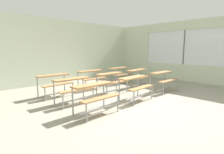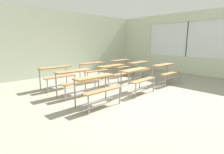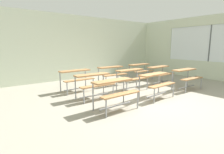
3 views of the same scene
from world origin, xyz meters
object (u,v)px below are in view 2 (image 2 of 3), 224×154
(desk_bench_r0c2, at_px, (166,69))
(desk_bench_r2c0, at_px, (57,72))
(desk_bench_r0c1, at_px, (138,75))
(desk_bench_r2c2, at_px, (122,64))
(desk_bench_r2c1, at_px, (94,67))
(desk_bench_r1c0, at_px, (75,77))
(desk_bench_r0c0, at_px, (97,84))
(desk_bench_r1c2, at_px, (141,66))
(desk_bench_r1c1, at_px, (113,70))

(desk_bench_r0c2, bearing_deg, desk_bench_r2c0, 147.84)
(desk_bench_r0c1, height_order, desk_bench_r2c2, same)
(desk_bench_r0c1, bearing_deg, desk_bench_r2c2, 49.76)
(desk_bench_r2c0, height_order, desk_bench_r2c1, same)
(desk_bench_r2c1, bearing_deg, desk_bench_r1c0, -141.52)
(desk_bench_r0c0, bearing_deg, desk_bench_r0c1, 0.46)
(desk_bench_r0c0, distance_m, desk_bench_r0c2, 3.35)
(desk_bench_r2c0, bearing_deg, desk_bench_r1c2, -19.43)
(desk_bench_r0c1, relative_size, desk_bench_r2c2, 1.01)
(desk_bench_r0c0, xyz_separation_m, desk_bench_r1c1, (1.71, 1.17, 0.00))
(desk_bench_r0c0, xyz_separation_m, desk_bench_r0c1, (1.63, 0.01, 0.00))
(desk_bench_r0c0, relative_size, desk_bench_r2c0, 0.99)
(desk_bench_r1c1, height_order, desk_bench_r1c2, same)
(desk_bench_r0c2, xyz_separation_m, desk_bench_r2c2, (0.02, 2.28, 0.00))
(desk_bench_r0c2, distance_m, desk_bench_r1c0, 3.47)
(desk_bench_r1c2, bearing_deg, desk_bench_r2c1, 142.88)
(desk_bench_r1c0, relative_size, desk_bench_r1c2, 1.00)
(desk_bench_r0c1, bearing_deg, desk_bench_r0c0, 177.63)
(desk_bench_r1c0, distance_m, desk_bench_r2c1, 1.99)
(desk_bench_r1c1, distance_m, desk_bench_r2c2, 2.00)
(desk_bench_r2c1, height_order, desk_bench_r2c2, same)
(desk_bench_r2c0, height_order, desk_bench_r2c2, same)
(desk_bench_r0c1, relative_size, desk_bench_r2c0, 1.02)
(desk_bench_r1c2, bearing_deg, desk_bench_r0c0, -163.11)
(desk_bench_r1c2, distance_m, desk_bench_r2c0, 3.46)
(desk_bench_r0c2, bearing_deg, desk_bench_r1c1, 146.52)
(desk_bench_r2c2, bearing_deg, desk_bench_r2c0, -178.11)
(desk_bench_r0c0, relative_size, desk_bench_r0c2, 0.98)
(desk_bench_r1c0, height_order, desk_bench_r1c2, same)
(desk_bench_r2c1, xyz_separation_m, desk_bench_r2c2, (1.69, -0.02, 0.00))
(desk_bench_r0c1, distance_m, desk_bench_r0c2, 1.72)
(desk_bench_r1c1, xyz_separation_m, desk_bench_r1c2, (1.62, -0.03, 0.00))
(desk_bench_r0c0, xyz_separation_m, desk_bench_r1c2, (3.33, 1.14, 0.00))
(desk_bench_r0c2, relative_size, desk_bench_r1c1, 1.01)
(desk_bench_r1c1, xyz_separation_m, desk_bench_r2c0, (-1.66, 1.07, 0.00))
(desk_bench_r2c1, relative_size, desk_bench_r2c2, 1.01)
(desk_bench_r2c2, bearing_deg, desk_bench_r1c1, -145.14)
(desk_bench_r1c0, relative_size, desk_bench_r2c1, 1.00)
(desk_bench_r1c1, height_order, desk_bench_r2c1, same)
(desk_bench_r0c2, bearing_deg, desk_bench_r0c0, -178.06)
(desk_bench_r0c2, bearing_deg, desk_bench_r1c0, 163.05)
(desk_bench_r0c1, xyz_separation_m, desk_bench_r2c1, (0.05, 2.29, 0.00))
(desk_bench_r2c0, bearing_deg, desk_bench_r2c2, -0.21)
(desk_bench_r1c0, xyz_separation_m, desk_bench_r2c2, (3.29, 1.16, 0.00))
(desk_bench_r1c0, bearing_deg, desk_bench_r0c1, -33.48)
(desk_bench_r0c1, bearing_deg, desk_bench_r1c2, 30.92)
(desk_bench_r0c0, bearing_deg, desk_bench_r1c1, 34.54)
(desk_bench_r0c1, xyz_separation_m, desk_bench_r1c2, (1.70, 1.13, 0.00))
(desk_bench_r0c0, height_order, desk_bench_r0c2, same)
(desk_bench_r1c1, relative_size, desk_bench_r1c2, 0.99)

